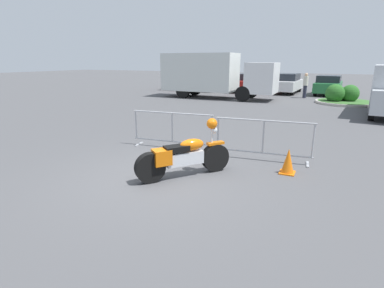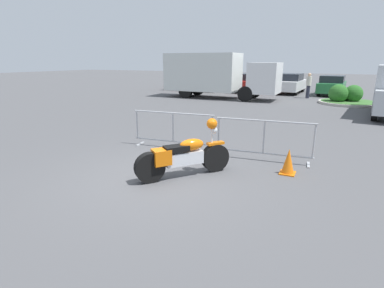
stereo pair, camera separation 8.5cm
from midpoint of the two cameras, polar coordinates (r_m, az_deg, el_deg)
ground_plane at (r=6.78m, az=-6.66°, el=-6.21°), size 120.00×120.00×0.00m
motorcycle at (r=6.61m, az=-1.85°, el=-2.25°), size 1.54×1.86×1.27m
crowd_barrier_near at (r=8.77m, az=-4.08°, el=2.74°), size 2.48×0.66×1.07m
crowd_barrier_far at (r=7.86m, az=13.08°, el=0.84°), size 2.48×0.66×1.07m
box_truck at (r=20.94m, az=3.75°, el=13.22°), size 7.71×2.33×2.98m
parked_car_maroon at (r=27.88m, az=-1.77°, el=12.04°), size 2.05×4.52×1.50m
parked_car_tan at (r=26.35m, az=3.92°, el=11.68°), size 1.90×4.19×1.39m
parked_car_red at (r=25.56m, az=10.52°, el=11.43°), size 2.01×4.42×1.47m
parked_car_white at (r=25.26m, az=17.49°, el=10.99°), size 2.08×4.58×1.52m
parked_car_green at (r=25.05m, az=24.45°, el=10.19°), size 1.96×4.33×1.44m
pedestrian at (r=22.26m, az=20.69°, el=10.56°), size 0.39×0.39×1.69m
planter_island at (r=20.37m, az=26.85°, el=8.02°), size 3.41×3.41×1.16m
traffic_cone at (r=7.17m, az=17.51°, el=-3.17°), size 0.34×0.34×0.59m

